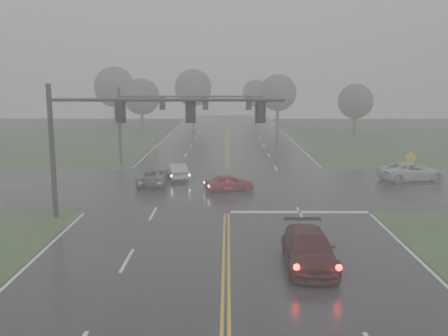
{
  "coord_description": "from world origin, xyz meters",
  "views": [
    {
      "loc": [
        0.07,
        -15.48,
        8.08
      ],
      "look_at": [
        -0.18,
        16.0,
        2.51
      ],
      "focal_mm": 40.0,
      "sensor_mm": 36.0,
      "label": 1
    }
  ],
  "objects_px": {
    "sedan_silver": "(177,179)",
    "pickup_white": "(411,181)",
    "signal_gantry_near": "(122,125)",
    "car_grey": "(153,184)",
    "signal_gantry_far": "(164,111)",
    "sedan_maroon": "(308,266)",
    "sedan_red": "(229,191)"
  },
  "relations": [
    {
      "from": "sedan_silver",
      "to": "pickup_white",
      "type": "bearing_deg",
      "value": 163.55
    },
    {
      "from": "sedan_red",
      "to": "signal_gantry_far",
      "type": "xyz_separation_m",
      "value": [
        -6.13,
        11.33,
        5.23
      ]
    },
    {
      "from": "sedan_maroon",
      "to": "signal_gantry_far",
      "type": "distance_m",
      "value": 28.42
    },
    {
      "from": "signal_gantry_near",
      "to": "sedan_silver",
      "type": "bearing_deg",
      "value": 80.75
    },
    {
      "from": "pickup_white",
      "to": "signal_gantry_near",
      "type": "bearing_deg",
      "value": 104.61
    },
    {
      "from": "sedan_maroon",
      "to": "sedan_silver",
      "type": "relative_size",
      "value": 1.32
    },
    {
      "from": "sedan_silver",
      "to": "signal_gantry_far",
      "type": "bearing_deg",
      "value": -90.44
    },
    {
      "from": "pickup_white",
      "to": "sedan_silver",
      "type": "bearing_deg",
      "value": 75.35
    },
    {
      "from": "sedan_maroon",
      "to": "signal_gantry_near",
      "type": "height_order",
      "value": "signal_gantry_near"
    },
    {
      "from": "sedan_silver",
      "to": "signal_gantry_far",
      "type": "height_order",
      "value": "signal_gantry_far"
    },
    {
      "from": "sedan_silver",
      "to": "signal_gantry_far",
      "type": "relative_size",
      "value": 0.29
    },
    {
      "from": "sedan_maroon",
      "to": "signal_gantry_far",
      "type": "height_order",
      "value": "signal_gantry_far"
    },
    {
      "from": "sedan_silver",
      "to": "signal_gantry_far",
      "type": "xyz_separation_m",
      "value": [
        -1.79,
        6.86,
        5.23
      ]
    },
    {
      "from": "pickup_white",
      "to": "signal_gantry_near",
      "type": "xyz_separation_m",
      "value": [
        -21.0,
        -11.09,
        5.52
      ]
    },
    {
      "from": "sedan_maroon",
      "to": "sedan_red",
      "type": "bearing_deg",
      "value": 104.26
    },
    {
      "from": "pickup_white",
      "to": "signal_gantry_far",
      "type": "bearing_deg",
      "value": 57.43
    },
    {
      "from": "sedan_red",
      "to": "sedan_silver",
      "type": "height_order",
      "value": "sedan_silver"
    },
    {
      "from": "car_grey",
      "to": "signal_gantry_far",
      "type": "distance_m",
      "value": 10.41
    },
    {
      "from": "sedan_red",
      "to": "pickup_white",
      "type": "height_order",
      "value": "pickup_white"
    },
    {
      "from": "sedan_red",
      "to": "signal_gantry_near",
      "type": "relative_size",
      "value": 0.27
    },
    {
      "from": "pickup_white",
      "to": "signal_gantry_far",
      "type": "height_order",
      "value": "signal_gantry_far"
    },
    {
      "from": "sedan_maroon",
      "to": "car_grey",
      "type": "distance_m",
      "value": 19.64
    },
    {
      "from": "car_grey",
      "to": "pickup_white",
      "type": "xyz_separation_m",
      "value": [
        20.75,
        1.67,
        0.0
      ]
    },
    {
      "from": "sedan_silver",
      "to": "pickup_white",
      "type": "relative_size",
      "value": 0.74
    },
    {
      "from": "sedan_silver",
      "to": "car_grey",
      "type": "xyz_separation_m",
      "value": [
        -1.63,
        -2.14,
        0.0
      ]
    },
    {
      "from": "sedan_silver",
      "to": "sedan_red",
      "type": "bearing_deg",
      "value": 119.15
    },
    {
      "from": "car_grey",
      "to": "signal_gantry_near",
      "type": "distance_m",
      "value": 10.92
    },
    {
      "from": "sedan_red",
      "to": "sedan_silver",
      "type": "distance_m",
      "value": 6.23
    },
    {
      "from": "car_grey",
      "to": "signal_gantry_near",
      "type": "bearing_deg",
      "value": 86.28
    },
    {
      "from": "sedan_maroon",
      "to": "signal_gantry_far",
      "type": "xyz_separation_m",
      "value": [
        -9.57,
        26.24,
        5.23
      ]
    },
    {
      "from": "sedan_red",
      "to": "pickup_white",
      "type": "bearing_deg",
      "value": -90.58
    },
    {
      "from": "sedan_silver",
      "to": "pickup_white",
      "type": "distance_m",
      "value": 19.12
    }
  ]
}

